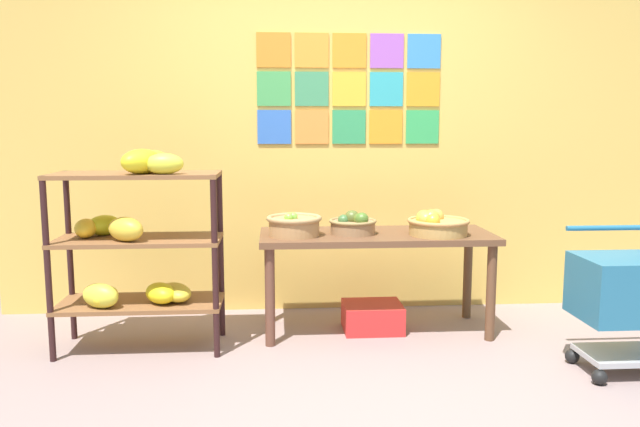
{
  "coord_description": "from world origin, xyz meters",
  "views": [
    {
      "loc": [
        -0.41,
        -2.8,
        1.33
      ],
      "look_at": [
        -0.14,
        0.96,
        0.8
      ],
      "focal_mm": 35.05,
      "sensor_mm": 36.0,
      "label": 1
    }
  ],
  "objects": [
    {
      "name": "back_wall_with_art",
      "position": [
        0.0,
        1.68,
        1.36
      ],
      "size": [
        4.74,
        0.07,
        2.72
      ],
      "color": "#E5B853",
      "rests_on": "ground"
    },
    {
      "name": "fruit_basket_right",
      "position": [
        0.6,
        1.02,
        0.72
      ],
      "size": [
        0.39,
        0.39,
        0.16
      ],
      "color": "#B48A49",
      "rests_on": "display_table"
    },
    {
      "name": "display_table",
      "position": [
        0.23,
        1.12,
        0.56
      ],
      "size": [
        1.49,
        0.6,
        0.65
      ],
      "color": "brown",
      "rests_on": "ground"
    },
    {
      "name": "fruit_basket_back_left",
      "position": [
        -0.3,
        1.05,
        0.72
      ],
      "size": [
        0.35,
        0.35,
        0.15
      ],
      "color": "#B07F4E",
      "rests_on": "display_table"
    },
    {
      "name": "shopping_cart",
      "position": [
        1.51,
        0.32,
        0.44
      ],
      "size": [
        0.61,
        0.45,
        0.77
      ],
      "rotation": [
        0.0,
        0.0,
        -0.09
      ],
      "color": "black",
      "rests_on": "ground"
    },
    {
      "name": "banana_shelf_unit",
      "position": [
        -1.23,
        0.89,
        0.7
      ],
      "size": [
        0.96,
        0.51,
        1.2
      ],
      "color": "black",
      "rests_on": "ground"
    },
    {
      "name": "ground",
      "position": [
        0.0,
        0.0,
        0.0
      ],
      "size": [
        9.3,
        9.3,
        0.0
      ],
      "primitive_type": "plane",
      "color": "gray"
    },
    {
      "name": "fruit_basket_back_right",
      "position": [
        0.08,
        1.09,
        0.71
      ],
      "size": [
        0.3,
        0.3,
        0.15
      ],
      "color": "#946D49",
      "rests_on": "display_table"
    },
    {
      "name": "produce_crate_under_table",
      "position": [
        0.21,
        1.13,
        0.09
      ],
      "size": [
        0.38,
        0.32,
        0.18
      ],
      "primitive_type": "cube",
      "color": "red",
      "rests_on": "ground"
    }
  ]
}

